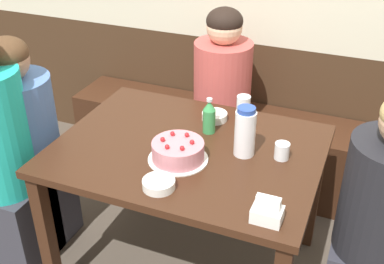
# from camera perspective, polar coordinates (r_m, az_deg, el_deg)

# --- Properties ---
(ground_plane) EXTENTS (12.00, 12.00, 0.00)m
(ground_plane) POSITION_cam_1_polar(r_m,az_deg,el_deg) (2.61, -0.41, -15.32)
(ground_plane) COLOR #4C4238
(bench_seat) EXTENTS (2.19, 0.38, 0.48)m
(bench_seat) POSITION_cam_1_polar(r_m,az_deg,el_deg) (3.08, 5.52, -1.80)
(bench_seat) COLOR #381E11
(bench_seat) RESTS_ON ground_plane
(dining_table) EXTENTS (1.18, 0.90, 0.72)m
(dining_table) POSITION_cam_1_polar(r_m,az_deg,el_deg) (2.20, -0.46, -3.84)
(dining_table) COLOR #381E11
(dining_table) RESTS_ON ground_plane
(birthday_cake) EXTENTS (0.26, 0.26, 0.10)m
(birthday_cake) POSITION_cam_1_polar(r_m,az_deg,el_deg) (2.05, -1.75, -2.29)
(birthday_cake) COLOR white
(birthday_cake) RESTS_ON dining_table
(water_pitcher) EXTENTS (0.09, 0.09, 0.23)m
(water_pitcher) POSITION_cam_1_polar(r_m,az_deg,el_deg) (2.06, 6.31, 0.02)
(water_pitcher) COLOR white
(water_pitcher) RESTS_ON dining_table
(soju_bottle) EXTENTS (0.06, 0.06, 0.17)m
(soju_bottle) POSITION_cam_1_polar(r_m,az_deg,el_deg) (2.23, 2.05, 1.85)
(soju_bottle) COLOR #388E4C
(soju_bottle) RESTS_ON dining_table
(napkin_holder) EXTENTS (0.11, 0.08, 0.11)m
(napkin_holder) POSITION_cam_1_polar(r_m,az_deg,el_deg) (1.75, 8.91, -9.36)
(napkin_holder) COLOR white
(napkin_holder) RESTS_ON dining_table
(bowl_soup_white) EXTENTS (0.13, 0.13, 0.04)m
(bowl_soup_white) POSITION_cam_1_polar(r_m,az_deg,el_deg) (1.90, -3.96, -6.16)
(bowl_soup_white) COLOR white
(bowl_soup_white) RESTS_ON dining_table
(bowl_rice_small) EXTENTS (0.12, 0.12, 0.04)m
(bowl_rice_small) POSITION_cam_1_polar(r_m,az_deg,el_deg) (2.37, 2.69, 1.88)
(bowl_rice_small) COLOR white
(bowl_rice_small) RESTS_ON dining_table
(glass_water_tall) EXTENTS (0.06, 0.06, 0.07)m
(glass_water_tall) POSITION_cam_1_polar(r_m,az_deg,el_deg) (2.09, 10.61, -2.22)
(glass_water_tall) COLOR silver
(glass_water_tall) RESTS_ON dining_table
(glass_tumbler_short) EXTENTS (0.07, 0.07, 0.10)m
(glass_tumbler_short) POSITION_cam_1_polar(r_m,az_deg,el_deg) (2.40, 6.11, 3.10)
(glass_tumbler_short) COLOR silver
(glass_tumbler_short) RESTS_ON dining_table
(person_teal_shirt) EXTENTS (0.33, 0.34, 1.16)m
(person_teal_shirt) POSITION_cam_1_polar(r_m,az_deg,el_deg) (2.84, 3.52, 2.74)
(person_teal_shirt) COLOR #33333D
(person_teal_shirt) RESTS_ON ground_plane
(person_pale_blue_shirt) EXTENTS (0.34, 0.32, 1.23)m
(person_pale_blue_shirt) POSITION_cam_1_polar(r_m,az_deg,el_deg) (2.46, -21.59, -3.57)
(person_pale_blue_shirt) COLOR #33333D
(person_pale_blue_shirt) RESTS_ON ground_plane
(person_grey_tee) EXTENTS (0.35, 0.35, 1.14)m
(person_grey_tee) POSITION_cam_1_polar(r_m,az_deg,el_deg) (2.12, 21.34, -10.52)
(person_grey_tee) COLOR #33333D
(person_grey_tee) RESTS_ON ground_plane
(person_dark_striped) EXTENTS (0.35, 0.35, 1.15)m
(person_dark_striped) POSITION_cam_1_polar(r_m,az_deg,el_deg) (2.57, -19.11, -1.94)
(person_dark_striped) COLOR #33333D
(person_dark_striped) RESTS_ON ground_plane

